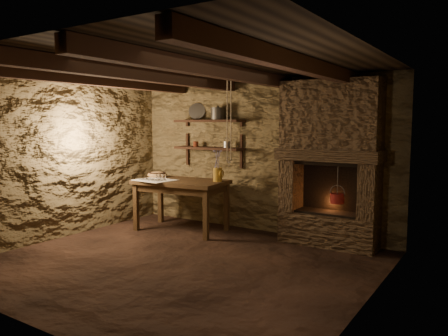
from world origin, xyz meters
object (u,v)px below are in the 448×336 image
Objects in this scene: stoneware_jug at (218,168)px; red_pot at (337,198)px; work_table at (181,203)px; iron_stockpot at (218,114)px; wooden_bowl at (157,175)px.

stoneware_jug is 0.92× the size of red_pot.
stoneware_jug reaches higher than work_table.
stoneware_jug is at bearing -56.82° from iron_stockpot.
wooden_bowl is 1.44m from iron_stockpot.
stoneware_jug is 1.53× the size of wooden_bowl.
work_table is at bearing -165.51° from stoneware_jug.
stoneware_jug is (0.58, 0.18, 0.59)m from work_table.
work_table is 3.04× the size of stoneware_jug.
red_pot is (2.98, 0.33, -0.15)m from wooden_bowl.
work_table is 1.56m from iron_stockpot.
stoneware_jug is 1.86m from red_pot.
wooden_bowl is at bearing -173.62° from red_pot.
stoneware_jug is at bearing 10.95° from work_table.
wooden_bowl is at bearing -153.99° from iron_stockpot.
iron_stockpot is 0.44× the size of red_pot.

